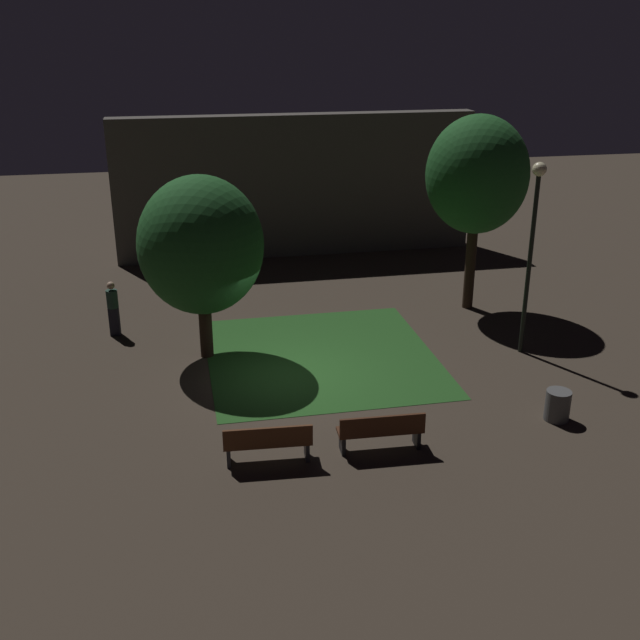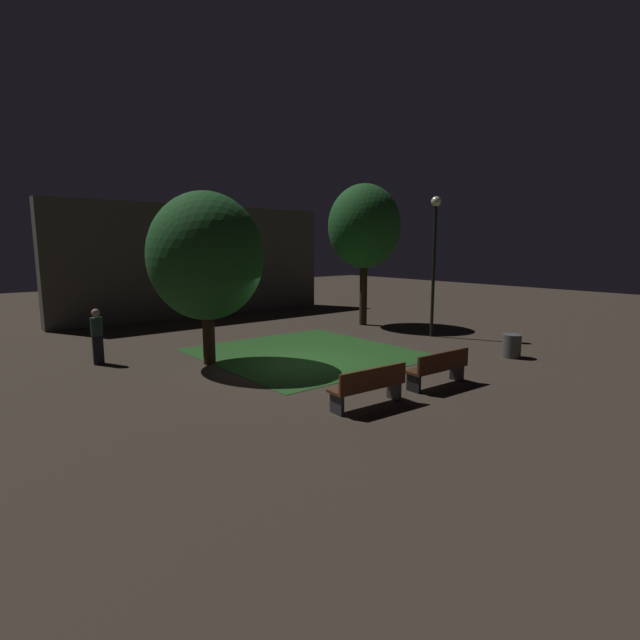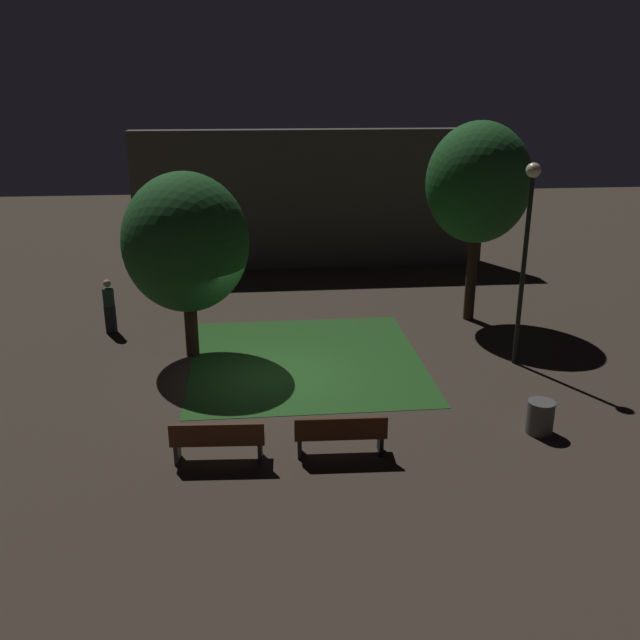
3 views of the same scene
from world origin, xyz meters
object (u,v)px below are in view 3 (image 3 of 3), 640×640
(tree_near_wall, at_px, (478,184))
(tree_tall_center, at_px, (186,243))
(bench_back_row, at_px, (218,440))
(trash_bin, at_px, (540,417))
(bench_path_side, at_px, (340,433))
(lamp_post_plaza_west, at_px, (527,233))
(pedestrian, at_px, (109,305))

(tree_near_wall, xyz_separation_m, tree_tall_center, (-8.28, -2.15, -1.08))
(bench_back_row, height_order, trash_bin, bench_back_row)
(bench_path_side, bearing_deg, lamp_post_plaza_west, 39.22)
(bench_back_row, height_order, tree_tall_center, tree_tall_center)
(lamp_post_plaza_west, xyz_separation_m, pedestrian, (-10.90, 3.40, -2.59))
(tree_tall_center, height_order, trash_bin, tree_tall_center)
(bench_path_side, bearing_deg, bench_back_row, 180.00)
(tree_tall_center, distance_m, pedestrian, 3.90)
(bench_back_row, relative_size, pedestrian, 1.13)
(bench_back_row, xyz_separation_m, tree_near_wall, (7.39, 7.75, 3.68))
(tree_tall_center, bearing_deg, trash_bin, -34.06)
(tree_near_wall, bearing_deg, bench_path_side, -122.90)
(bench_back_row, relative_size, tree_tall_center, 0.37)
(bench_back_row, xyz_separation_m, trash_bin, (6.64, 0.50, -0.13))
(bench_back_row, bearing_deg, pedestrian, 114.09)
(bench_path_side, distance_m, tree_near_wall, 9.94)
(tree_near_wall, bearing_deg, pedestrian, -179.17)
(tree_near_wall, relative_size, trash_bin, 8.37)
(bench_back_row, height_order, lamp_post_plaza_west, lamp_post_plaza_west)
(trash_bin, relative_size, pedestrian, 0.44)
(trash_bin, height_order, pedestrian, pedestrian)
(tree_near_wall, bearing_deg, tree_tall_center, -165.43)
(bench_path_side, height_order, tree_near_wall, tree_near_wall)
(pedestrian, bearing_deg, tree_tall_center, -38.66)
(bench_path_side, xyz_separation_m, tree_near_wall, (5.01, 7.75, 3.68))
(bench_path_side, bearing_deg, pedestrian, 127.21)
(bench_back_row, bearing_deg, tree_tall_center, 99.12)
(bench_path_side, distance_m, pedestrian, 9.54)
(bench_back_row, height_order, bench_path_side, same)
(tree_near_wall, relative_size, lamp_post_plaza_west, 1.15)
(pedestrian, bearing_deg, bench_path_side, -52.79)
(pedestrian, bearing_deg, trash_bin, -35.26)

